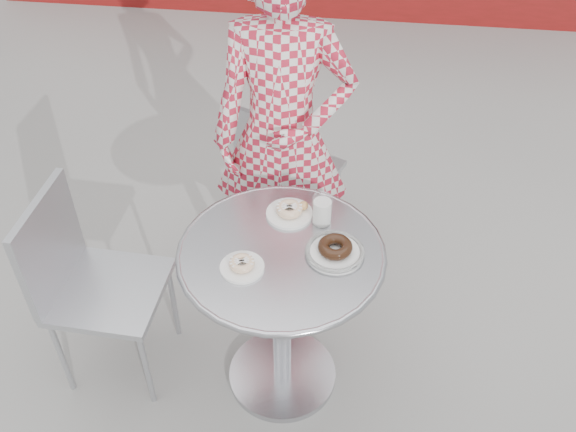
# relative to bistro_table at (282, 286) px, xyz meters

# --- Properties ---
(ground) EXTENTS (60.00, 60.00, 0.00)m
(ground) POSITION_rel_bistro_table_xyz_m (0.02, 0.04, -0.58)
(ground) COLOR #9C9994
(ground) RESTS_ON ground
(bistro_table) EXTENTS (0.75, 0.75, 0.76)m
(bistro_table) POSITION_rel_bistro_table_xyz_m (0.00, 0.00, 0.00)
(bistro_table) COLOR silver
(bistro_table) RESTS_ON ground
(chair_far) EXTENTS (0.53, 0.53, 0.84)m
(chair_far) POSITION_rel_bistro_table_xyz_m (-0.07, 0.89, -0.32)
(chair_far) COLOR #ACAEB4
(chair_far) RESTS_ON ground
(chair_left) EXTENTS (0.44, 0.44, 0.88)m
(chair_left) POSITION_rel_bistro_table_xyz_m (-0.71, 0.00, -0.30)
(chair_left) COLOR #ACAEB4
(chair_left) RESTS_ON ground
(seated_person) EXTENTS (0.62, 0.43, 1.65)m
(seated_person) POSITION_rel_bistro_table_xyz_m (-0.08, 0.62, 0.25)
(seated_person) COLOR #B11B30
(seated_person) RESTS_ON ground
(plate_far) EXTENTS (0.18, 0.18, 0.05)m
(plate_far) POSITION_rel_bistro_table_xyz_m (0.01, 0.20, 0.20)
(plate_far) COLOR white
(plate_far) RESTS_ON bistro_table
(plate_near) EXTENTS (0.15, 0.15, 0.04)m
(plate_near) POSITION_rel_bistro_table_xyz_m (-0.12, -0.10, 0.20)
(plate_near) COLOR white
(plate_near) RESTS_ON bistro_table
(plate_checker) EXTENTS (0.21, 0.21, 0.06)m
(plate_checker) POSITION_rel_bistro_table_xyz_m (0.19, 0.01, 0.20)
(plate_checker) COLOR white
(plate_checker) RESTS_ON bistro_table
(milk_cup) EXTENTS (0.07, 0.07, 0.12)m
(milk_cup) POSITION_rel_bistro_table_xyz_m (0.13, 0.17, 0.24)
(milk_cup) COLOR white
(milk_cup) RESTS_ON bistro_table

